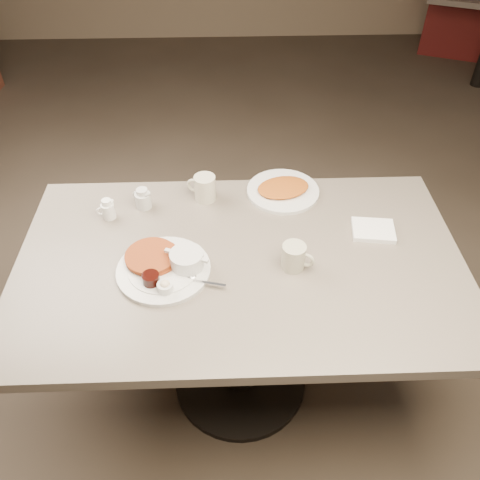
{
  "coord_description": "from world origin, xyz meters",
  "views": [
    {
      "loc": [
        -0.04,
        -1.17,
        1.92
      ],
      "look_at": [
        0.0,
        0.02,
        0.82
      ],
      "focal_mm": 37.14,
      "sensor_mm": 36.0,
      "label": 1
    }
  ],
  "objects_px": {
    "main_plate": "(166,265)",
    "hash_plate": "(283,190)",
    "diner_table": "(240,293)",
    "coffee_mug_near": "(294,256)",
    "coffee_mug_far": "(204,188)",
    "creamer_left": "(108,210)",
    "creamer_right": "(143,199)"
  },
  "relations": [
    {
      "from": "coffee_mug_near",
      "to": "creamer_left",
      "type": "xyz_separation_m",
      "value": [
        -0.65,
        0.28,
        -0.01
      ]
    },
    {
      "from": "creamer_left",
      "to": "hash_plate",
      "type": "height_order",
      "value": "creamer_left"
    },
    {
      "from": "coffee_mug_near",
      "to": "creamer_right",
      "type": "distance_m",
      "value": 0.62
    },
    {
      "from": "main_plate",
      "to": "creamer_left",
      "type": "relative_size",
      "value": 5.03
    },
    {
      "from": "main_plate",
      "to": "hash_plate",
      "type": "distance_m",
      "value": 0.58
    },
    {
      "from": "creamer_right",
      "to": "coffee_mug_far",
      "type": "bearing_deg",
      "value": 10.34
    },
    {
      "from": "coffee_mug_far",
      "to": "creamer_left",
      "type": "height_order",
      "value": "coffee_mug_far"
    },
    {
      "from": "main_plate",
      "to": "creamer_right",
      "type": "distance_m",
      "value": 0.35
    },
    {
      "from": "creamer_right",
      "to": "hash_plate",
      "type": "height_order",
      "value": "creamer_right"
    },
    {
      "from": "coffee_mug_far",
      "to": "creamer_right",
      "type": "height_order",
      "value": "coffee_mug_far"
    },
    {
      "from": "diner_table",
      "to": "coffee_mug_near",
      "type": "xyz_separation_m",
      "value": [
        0.17,
        -0.04,
        0.22
      ]
    },
    {
      "from": "hash_plate",
      "to": "main_plate",
      "type": "bearing_deg",
      "value": -136.31
    },
    {
      "from": "diner_table",
      "to": "hash_plate",
      "type": "relative_size",
      "value": 4.35
    },
    {
      "from": "coffee_mug_far",
      "to": "creamer_left",
      "type": "relative_size",
      "value": 1.56
    },
    {
      "from": "diner_table",
      "to": "main_plate",
      "type": "distance_m",
      "value": 0.31
    },
    {
      "from": "coffee_mug_near",
      "to": "hash_plate",
      "type": "xyz_separation_m",
      "value": [
        0.01,
        0.4,
        -0.03
      ]
    },
    {
      "from": "diner_table",
      "to": "creamer_left",
      "type": "height_order",
      "value": "creamer_left"
    },
    {
      "from": "coffee_mug_near",
      "to": "creamer_left",
      "type": "relative_size",
      "value": 1.49
    },
    {
      "from": "creamer_left",
      "to": "diner_table",
      "type": "bearing_deg",
      "value": -26.53
    },
    {
      "from": "diner_table",
      "to": "hash_plate",
      "type": "bearing_deg",
      "value": 63.69
    },
    {
      "from": "creamer_left",
      "to": "creamer_right",
      "type": "xyz_separation_m",
      "value": [
        0.12,
        0.06,
        -0.0
      ]
    },
    {
      "from": "creamer_left",
      "to": "creamer_right",
      "type": "bearing_deg",
      "value": 26.27
    },
    {
      "from": "coffee_mug_near",
      "to": "main_plate",
      "type": "bearing_deg",
      "value": -179.87
    },
    {
      "from": "main_plate",
      "to": "coffee_mug_far",
      "type": "bearing_deg",
      "value": 72.53
    },
    {
      "from": "main_plate",
      "to": "creamer_right",
      "type": "height_order",
      "value": "creamer_right"
    },
    {
      "from": "coffee_mug_far",
      "to": "creamer_right",
      "type": "xyz_separation_m",
      "value": [
        -0.23,
        -0.04,
        -0.01
      ]
    },
    {
      "from": "coffee_mug_near",
      "to": "coffee_mug_far",
      "type": "bearing_deg",
      "value": 128.35
    },
    {
      "from": "coffee_mug_near",
      "to": "hash_plate",
      "type": "distance_m",
      "value": 0.4
    },
    {
      "from": "coffee_mug_far",
      "to": "creamer_right",
      "type": "relative_size",
      "value": 1.56
    },
    {
      "from": "diner_table",
      "to": "hash_plate",
      "type": "height_order",
      "value": "hash_plate"
    },
    {
      "from": "main_plate",
      "to": "hash_plate",
      "type": "relative_size",
      "value": 1.17
    },
    {
      "from": "diner_table",
      "to": "creamer_right",
      "type": "xyz_separation_m",
      "value": [
        -0.35,
        0.29,
        0.21
      ]
    }
  ]
}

